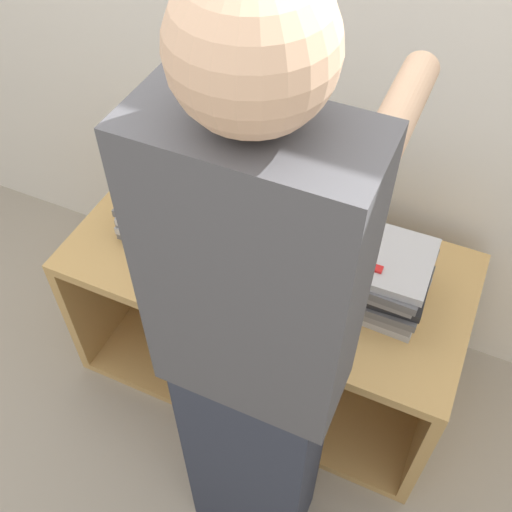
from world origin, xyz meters
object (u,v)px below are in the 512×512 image
laptop_open (274,239)px  laptop_stack_left (174,215)px  laptop_stack_right (374,275)px  person (255,361)px

laptop_open → laptop_stack_left: laptop_open is taller
laptop_open → laptop_stack_right: laptop_open is taller
laptop_stack_right → laptop_open: bearing=171.8°
person → laptop_open: bearing=108.4°
laptop_open → laptop_stack_right: (0.34, -0.05, 0.04)m
laptop_open → laptop_stack_right: 0.34m
laptop_stack_left → person: bearing=-44.7°
laptop_stack_left → person: (0.52, -0.52, 0.22)m
laptop_open → laptop_stack_left: 0.34m
laptop_open → laptop_stack_left: bearing=-172.0°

